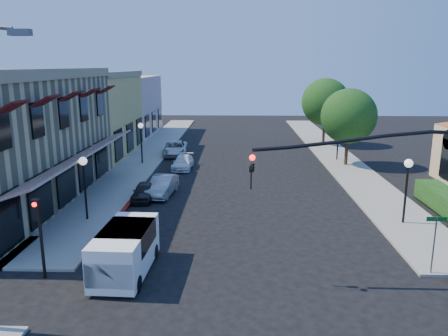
{
  "coord_description": "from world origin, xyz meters",
  "views": [
    {
      "loc": [
        -0.34,
        -14.24,
        8.27
      ],
      "look_at": [
        -1.1,
        9.83,
        2.6
      ],
      "focal_mm": 35.0,
      "sensor_mm": 36.0,
      "label": 1
    }
  ],
  "objects_px": {
    "signal_mast_arm": "(405,182)",
    "white_van": "(125,249)",
    "street_tree_b": "(325,102)",
    "lamppost_right_far": "(339,130)",
    "street_name_sign": "(435,236)",
    "parked_car_a": "(144,191)",
    "parked_car_b": "(162,186)",
    "lamppost_left_near": "(84,172)",
    "lamppost_right_near": "(408,175)",
    "parked_car_d": "(175,148)",
    "parked_car_c": "(183,162)",
    "lamppost_left_far": "(141,133)",
    "street_tree_a": "(349,116)",
    "secondary_signal": "(39,224)"
  },
  "relations": [
    {
      "from": "lamppost_left_near",
      "to": "parked_car_d",
      "type": "relative_size",
      "value": 0.76
    },
    {
      "from": "lamppost_right_near",
      "to": "parked_car_a",
      "type": "relative_size",
      "value": 1.12
    },
    {
      "from": "parked_car_c",
      "to": "white_van",
      "type": "bearing_deg",
      "value": -88.55
    },
    {
      "from": "parked_car_d",
      "to": "lamppost_left_far",
      "type": "bearing_deg",
      "value": -123.76
    },
    {
      "from": "street_tree_b",
      "to": "street_name_sign",
      "type": "relative_size",
      "value": 2.81
    },
    {
      "from": "street_name_sign",
      "to": "lamppost_right_far",
      "type": "height_order",
      "value": "lamppost_right_far"
    },
    {
      "from": "street_tree_a",
      "to": "parked_car_a",
      "type": "relative_size",
      "value": 2.03
    },
    {
      "from": "parked_car_b",
      "to": "parked_car_c",
      "type": "relative_size",
      "value": 1.04
    },
    {
      "from": "lamppost_right_near",
      "to": "secondary_signal",
      "type": "bearing_deg",
      "value": -158.22
    },
    {
      "from": "parked_car_c",
      "to": "parked_car_b",
      "type": "bearing_deg",
      "value": -91.62
    },
    {
      "from": "lamppost_right_near",
      "to": "white_van",
      "type": "height_order",
      "value": "lamppost_right_near"
    },
    {
      "from": "lamppost_left_near",
      "to": "parked_car_a",
      "type": "distance_m",
      "value": 5.11
    },
    {
      "from": "street_name_sign",
      "to": "lamppost_right_near",
      "type": "relative_size",
      "value": 0.7
    },
    {
      "from": "street_tree_b",
      "to": "signal_mast_arm",
      "type": "relative_size",
      "value": 0.88
    },
    {
      "from": "parked_car_d",
      "to": "street_tree_a",
      "type": "bearing_deg",
      "value": -18.79
    },
    {
      "from": "street_name_sign",
      "to": "street_tree_b",
      "type": "bearing_deg",
      "value": 87.5
    },
    {
      "from": "lamppost_left_far",
      "to": "secondary_signal",
      "type": "bearing_deg",
      "value": -88.61
    },
    {
      "from": "parked_car_a",
      "to": "parked_car_d",
      "type": "distance_m",
      "value": 14.0
    },
    {
      "from": "lamppost_left_near",
      "to": "lamppost_left_far",
      "type": "bearing_deg",
      "value": 90.0
    },
    {
      "from": "parked_car_c",
      "to": "parked_car_d",
      "type": "xyz_separation_m",
      "value": [
        -1.4,
        5.54,
        0.12
      ]
    },
    {
      "from": "lamppost_left_far",
      "to": "parked_car_c",
      "type": "height_order",
      "value": "lamppost_left_far"
    },
    {
      "from": "signal_mast_arm",
      "to": "lamppost_left_far",
      "type": "distance_m",
      "value": 25.07
    },
    {
      "from": "lamppost_left_near",
      "to": "signal_mast_arm",
      "type": "bearing_deg",
      "value": -24.37
    },
    {
      "from": "parked_car_a",
      "to": "parked_car_b",
      "type": "bearing_deg",
      "value": 45.72
    },
    {
      "from": "lamppost_left_far",
      "to": "white_van",
      "type": "distance_m",
      "value": 20.44
    },
    {
      "from": "white_van",
      "to": "parked_car_d",
      "type": "height_order",
      "value": "white_van"
    },
    {
      "from": "white_van",
      "to": "parked_car_b",
      "type": "relative_size",
      "value": 1.13
    },
    {
      "from": "signal_mast_arm",
      "to": "secondary_signal",
      "type": "distance_m",
      "value": 13.97
    },
    {
      "from": "street_tree_b",
      "to": "street_name_sign",
      "type": "bearing_deg",
      "value": -92.5
    },
    {
      "from": "lamppost_left_far",
      "to": "white_van",
      "type": "height_order",
      "value": "lamppost_left_far"
    },
    {
      "from": "street_tree_b",
      "to": "lamppost_right_far",
      "type": "distance_m",
      "value": 8.21
    },
    {
      "from": "street_tree_b",
      "to": "parked_car_d",
      "type": "relative_size",
      "value": 1.5
    },
    {
      "from": "lamppost_left_near",
      "to": "lamppost_right_near",
      "type": "xyz_separation_m",
      "value": [
        17.0,
        0.0,
        0.0
      ]
    },
    {
      "from": "secondary_signal",
      "to": "lamppost_right_near",
      "type": "relative_size",
      "value": 0.93
    },
    {
      "from": "parked_car_b",
      "to": "parked_car_d",
      "type": "distance_m",
      "value": 13.04
    },
    {
      "from": "secondary_signal",
      "to": "parked_car_c",
      "type": "relative_size",
      "value": 0.9
    },
    {
      "from": "lamppost_left_near",
      "to": "parked_car_a",
      "type": "height_order",
      "value": "lamppost_left_near"
    },
    {
      "from": "signal_mast_arm",
      "to": "lamppost_right_far",
      "type": "bearing_deg",
      "value": 83.3
    },
    {
      "from": "street_tree_b",
      "to": "white_van",
      "type": "relative_size",
      "value": 1.63
    },
    {
      "from": "lamppost_right_near",
      "to": "parked_car_a",
      "type": "bearing_deg",
      "value": 164.78
    },
    {
      "from": "signal_mast_arm",
      "to": "parked_car_a",
      "type": "distance_m",
      "value": 16.38
    },
    {
      "from": "secondary_signal",
      "to": "parked_car_a",
      "type": "bearing_deg",
      "value": 80.36
    },
    {
      "from": "lamppost_left_near",
      "to": "parked_car_d",
      "type": "height_order",
      "value": "lamppost_left_near"
    },
    {
      "from": "parked_car_a",
      "to": "parked_car_c",
      "type": "bearing_deg",
      "value": 80.82
    },
    {
      "from": "signal_mast_arm",
      "to": "white_van",
      "type": "distance_m",
      "value": 11.12
    },
    {
      "from": "street_name_sign",
      "to": "lamppost_right_near",
      "type": "xyz_separation_m",
      "value": [
        1.0,
        5.8,
        1.04
      ]
    },
    {
      "from": "lamppost_right_near",
      "to": "lamppost_right_far",
      "type": "height_order",
      "value": "same"
    },
    {
      "from": "signal_mast_arm",
      "to": "parked_car_a",
      "type": "xyz_separation_m",
      "value": [
        -12.06,
        10.5,
        -3.54
      ]
    },
    {
      "from": "street_tree_a",
      "to": "white_van",
      "type": "height_order",
      "value": "street_tree_a"
    },
    {
      "from": "street_tree_a",
      "to": "lamppost_left_near",
      "type": "xyz_separation_m",
      "value": [
        -17.3,
        -14.0,
        -1.46
      ]
    }
  ]
}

